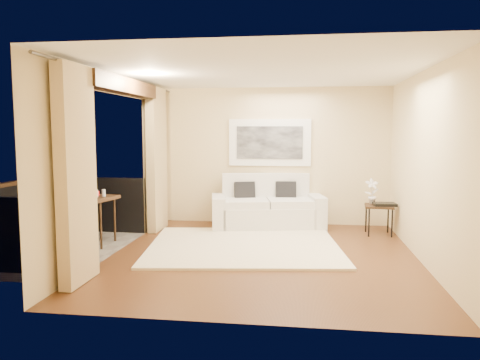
% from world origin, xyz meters
% --- Properties ---
extents(floor, '(5.00, 5.00, 0.00)m').
position_xyz_m(floor, '(0.00, 0.00, 0.00)').
color(floor, brown).
rests_on(floor, ground).
extents(room_shell, '(5.00, 6.40, 5.00)m').
position_xyz_m(room_shell, '(-2.13, 0.00, 2.52)').
color(room_shell, white).
rests_on(room_shell, ground).
extents(balcony, '(1.81, 2.60, 1.17)m').
position_xyz_m(balcony, '(-3.31, 0.00, 0.18)').
color(balcony, '#605B56').
rests_on(balcony, ground).
extents(curtains, '(0.16, 4.80, 2.64)m').
position_xyz_m(curtains, '(-2.11, 0.00, 1.34)').
color(curtains, tan).
rests_on(curtains, ground).
extents(artwork, '(1.62, 0.07, 0.92)m').
position_xyz_m(artwork, '(-0.09, 2.46, 1.62)').
color(artwork, white).
rests_on(artwork, room_shell).
extents(rug, '(3.29, 2.96, 0.04)m').
position_xyz_m(rug, '(-0.35, 0.48, 0.02)').
color(rug, '#F8E9C7').
rests_on(rug, floor).
extents(sofa, '(2.25, 1.30, 1.02)m').
position_xyz_m(sofa, '(-0.10, 2.09, 0.36)').
color(sofa, silver).
rests_on(sofa, floor).
extents(side_table, '(0.53, 0.53, 0.53)m').
position_xyz_m(side_table, '(1.93, 1.69, 0.47)').
color(side_table, '#331F11').
rests_on(side_table, floor).
extents(tray, '(0.40, 0.31, 0.05)m').
position_xyz_m(tray, '(2.02, 1.64, 0.56)').
color(tray, black).
rests_on(tray, side_table).
extents(orchid, '(0.27, 0.21, 0.46)m').
position_xyz_m(orchid, '(1.82, 1.82, 0.77)').
color(orchid, white).
rests_on(orchid, side_table).
extents(bistro_table, '(0.79, 0.79, 0.79)m').
position_xyz_m(bistro_table, '(-2.83, 0.32, 0.71)').
color(bistro_table, '#331F11').
rests_on(bistro_table, balcony).
extents(balcony_chair_far, '(0.56, 0.56, 1.03)m').
position_xyz_m(balcony_chair_far, '(-3.66, 0.90, 0.60)').
color(balcony_chair_far, '#331F11').
rests_on(balcony_chair_far, balcony).
extents(balcony_chair_near, '(0.54, 0.55, 1.07)m').
position_xyz_m(balcony_chair_near, '(-3.24, -0.64, 0.62)').
color(balcony_chair_near, '#331F11').
rests_on(balcony_chair_near, balcony).
extents(ice_bucket, '(0.18, 0.18, 0.20)m').
position_xyz_m(ice_bucket, '(-2.99, 0.44, 0.89)').
color(ice_bucket, silver).
rests_on(ice_bucket, bistro_table).
extents(candle, '(0.06, 0.06, 0.07)m').
position_xyz_m(candle, '(-2.78, 0.46, 0.82)').
color(candle, red).
rests_on(candle, bistro_table).
extents(vase, '(0.04, 0.04, 0.18)m').
position_xyz_m(vase, '(-2.89, 0.09, 0.88)').
color(vase, white).
rests_on(vase, bistro_table).
extents(glass_a, '(0.06, 0.06, 0.12)m').
position_xyz_m(glass_a, '(-2.72, 0.28, 0.85)').
color(glass_a, silver).
rests_on(glass_a, bistro_table).
extents(glass_b, '(0.06, 0.06, 0.12)m').
position_xyz_m(glass_b, '(-2.63, 0.36, 0.85)').
color(glass_b, silver).
rests_on(glass_b, bistro_table).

